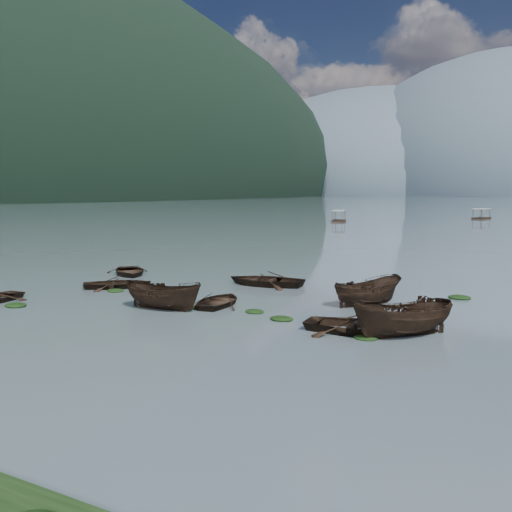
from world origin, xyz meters
The scene contains 20 objects.
ground_plane centered at (0.00, 0.00, 0.00)m, with size 2400.00×2400.00×0.00m, color slate.
haze_mtn_a centered at (-260.00, 900.00, 0.00)m, with size 520.00×520.00×280.00m, color #475666.
rowboat_1 centered at (-7.63, 8.10, 0.00)m, with size 2.93×4.11×0.85m, color black.
rowboat_2 centered at (-0.98, 4.24, 0.00)m, with size 1.65×4.40×1.70m, color black.
rowboat_3 centered at (0.80, 6.62, 0.00)m, with size 2.73×3.83×0.79m, color black.
rowboat_4 centered at (9.12, 4.44, 0.00)m, with size 3.23×4.52×0.94m, color black.
rowboat_5 centered at (10.96, 4.63, 0.00)m, with size 1.77×4.72×1.82m, color black.
rowboat_6 centered at (-10.69, 12.62, 0.00)m, with size 3.07×4.29×0.89m, color black.
rowboat_7 centered at (-0.06, 13.38, 0.00)m, with size 3.52×4.93×1.02m, color black.
rowboat_8 centered at (7.61, 10.39, 0.00)m, with size 1.64×4.35×1.68m, color black.
weed_clump_0 centered at (-8.15, 1.09, 0.00)m, with size 1.19×0.98×0.26m, color black.
weed_clump_1 centered at (0.33, 5.29, 0.00)m, with size 0.90×0.72×0.20m, color black.
weed_clump_2 centered at (5.25, 5.02, 0.00)m, with size 1.12×0.89×0.24m, color black.
weed_clump_3 centered at (3.36, 5.81, 0.00)m, with size 0.98×0.82×0.22m, color black.
weed_clump_4 centered at (9.72, 3.62, 0.00)m, with size 1.00×0.79×0.21m, color black.
weed_clump_5 centered at (-6.95, 9.40, 0.00)m, with size 0.91×0.73×0.19m, color black.
weed_clump_6 centered at (-6.78, 6.96, 0.00)m, with size 1.05×0.88×0.22m, color black.
weed_clump_7 centered at (11.52, 14.53, 0.00)m, with size 1.23×0.98×0.27m, color black.
pontoon_left centered at (-23.40, 87.49, 0.00)m, with size 2.32×5.56×2.13m, color black, non-canonical shape.
pontoon_centre centered at (-0.49, 112.88, 0.00)m, with size 2.35×5.64×2.16m, color black, non-canonical shape.
Camera 1 is at (16.78, -18.15, 5.92)m, focal length 40.00 mm.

